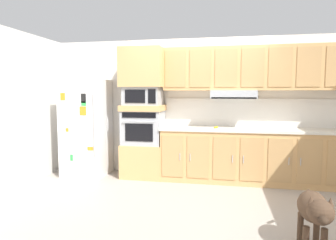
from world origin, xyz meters
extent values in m
plane|color=#9E9389|center=(0.00, 0.00, 0.00)|extent=(9.60, 9.60, 0.00)
cube|color=silver|center=(0.00, 1.11, 1.25)|extent=(6.20, 0.12, 2.50)
cube|color=silver|center=(-2.80, 0.00, 1.25)|extent=(0.12, 7.10, 2.50)
cube|color=white|center=(-2.05, 0.68, 0.88)|extent=(0.76, 0.70, 1.76)
cylinder|color=silver|center=(-1.72, 0.31, 0.98)|extent=(0.02, 0.02, 1.10)
cube|color=orange|center=(-2.30, 0.33, 1.45)|extent=(0.09, 0.01, 0.13)
cube|color=green|center=(-2.17, 0.33, 0.38)|extent=(0.05, 0.01, 0.11)
cube|color=orange|center=(-1.93, 0.33, 1.21)|extent=(0.12, 0.01, 0.15)
cube|color=green|center=(-1.91, 0.33, 1.33)|extent=(0.09, 0.01, 0.07)
cube|color=black|center=(-1.92, 0.33, 1.43)|extent=(0.09, 0.01, 0.16)
cube|color=orange|center=(-2.24, 0.33, 0.87)|extent=(0.05, 0.01, 0.06)
cube|color=orange|center=(-1.81, 0.33, 0.56)|extent=(0.10, 0.01, 0.06)
cube|color=tan|center=(-0.97, 0.75, 0.30)|extent=(0.74, 0.62, 0.60)
cube|color=#A8AAAF|center=(-0.97, 0.75, 0.90)|extent=(0.70, 0.58, 0.60)
cube|color=black|center=(-0.97, 0.45, 0.84)|extent=(0.49, 0.01, 0.30)
cube|color=black|center=(-0.97, 0.45, 1.14)|extent=(0.59, 0.01, 0.09)
cylinder|color=#A8AAAF|center=(-0.97, 0.43, 1.03)|extent=(0.56, 0.02, 0.02)
cube|color=tan|center=(-0.97, 0.75, 1.25)|extent=(0.74, 0.62, 0.10)
cube|color=#A8AAAF|center=(-0.97, 0.75, 1.46)|extent=(0.64, 0.53, 0.32)
cube|color=black|center=(-1.04, 0.48, 1.46)|extent=(0.35, 0.01, 0.22)
cube|color=black|center=(-0.75, 0.48, 1.46)|extent=(0.13, 0.01, 0.24)
cube|color=tan|center=(-0.97, 0.75, 1.96)|extent=(0.74, 0.62, 0.68)
cube|color=tan|center=(0.90, 0.75, 0.44)|extent=(3.01, 0.60, 0.88)
cube|color=tan|center=(-0.39, 0.44, 0.46)|extent=(0.36, 0.01, 0.70)
cylinder|color=#BCBCC1|center=(-0.26, 0.43, 0.46)|extent=(0.01, 0.01, 0.12)
cube|color=tan|center=(0.04, 0.44, 0.46)|extent=(0.36, 0.01, 0.70)
cylinder|color=#BCBCC1|center=(-0.09, 0.43, 0.46)|extent=(0.01, 0.01, 0.12)
cube|color=tan|center=(0.47, 0.44, 0.46)|extent=(0.36, 0.01, 0.70)
cylinder|color=#BCBCC1|center=(0.60, 0.43, 0.46)|extent=(0.01, 0.01, 0.12)
cube|color=tan|center=(0.90, 0.44, 0.46)|extent=(0.36, 0.01, 0.70)
cylinder|color=#BCBCC1|center=(0.77, 0.43, 0.46)|extent=(0.01, 0.01, 0.12)
cube|color=tan|center=(1.33, 0.44, 0.46)|extent=(0.36, 0.01, 0.70)
cylinder|color=#BCBCC1|center=(1.46, 0.43, 0.46)|extent=(0.01, 0.01, 0.12)
cube|color=tan|center=(1.76, 0.44, 0.46)|extent=(0.36, 0.01, 0.70)
cylinder|color=#BCBCC1|center=(1.63, 0.43, 0.46)|extent=(0.01, 0.01, 0.12)
cube|color=silver|center=(0.90, 0.75, 0.90)|extent=(3.05, 0.64, 0.04)
cube|color=white|center=(0.90, 1.04, 1.17)|extent=(3.05, 0.02, 0.50)
cube|color=tan|center=(0.90, 0.88, 1.93)|extent=(3.01, 0.34, 0.74)
cube|color=#A8AAAF|center=(0.60, 0.81, 1.49)|extent=(0.76, 0.48, 0.14)
cube|color=black|center=(0.60, 0.59, 1.43)|extent=(0.72, 0.04, 0.02)
cube|color=tan|center=(-0.39, 0.70, 1.93)|extent=(0.36, 0.01, 0.63)
cube|color=tan|center=(0.04, 0.70, 1.93)|extent=(0.36, 0.01, 0.63)
cube|color=tan|center=(0.47, 0.70, 1.93)|extent=(0.36, 0.01, 0.63)
cube|color=tan|center=(0.90, 0.70, 1.93)|extent=(0.36, 0.01, 0.63)
cube|color=tan|center=(1.33, 0.70, 1.93)|extent=(0.36, 0.01, 0.63)
cube|color=tan|center=(1.76, 0.70, 1.93)|extent=(0.36, 0.01, 0.63)
cylinder|color=yellow|center=(0.32, 0.70, 0.93)|extent=(0.07, 0.10, 0.03)
cylinder|color=silver|center=(0.42, 0.65, 0.93)|extent=(0.06, 0.11, 0.01)
ellipsoid|color=#473323|center=(1.30, -1.40, 0.44)|extent=(0.32, 0.49, 0.27)
sphere|color=#473323|center=(1.27, -1.73, 0.51)|extent=(0.22, 0.22, 0.22)
ellipsoid|color=#312318|center=(1.26, -1.84, 0.49)|extent=(0.09, 0.13, 0.08)
cone|color=#473323|center=(1.35, -1.72, 0.61)|extent=(0.06, 0.06, 0.07)
cone|color=#473323|center=(1.20, -1.71, 0.61)|extent=(0.06, 0.06, 0.07)
cylinder|color=#473323|center=(1.33, -1.10, 0.47)|extent=(0.05, 0.16, 0.13)
cylinder|color=#473323|center=(1.39, -1.24, 0.15)|extent=(0.06, 0.06, 0.30)
cylinder|color=#473323|center=(1.24, -1.23, 0.15)|extent=(0.06, 0.06, 0.30)
camera|label=1|loc=(0.46, -4.31, 1.52)|focal=31.24mm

